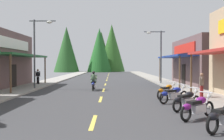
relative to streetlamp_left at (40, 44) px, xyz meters
The scene contains 15 objects.
ground 8.63m from the streetlamp_left, 44.97° to the left, with size 10.81×81.07×0.10m, color #38383A.
sidewalk_left 6.75m from the streetlamp_left, 103.02° to the left, with size 2.61×81.07×0.12m, color #9E9991.
sidewalk_right 13.84m from the streetlamp_left, 24.12° to the left, with size 2.61×81.07×0.12m, color gray.
centerline_dashes 10.89m from the streetlamp_left, 57.69° to the left, with size 0.16×55.94×0.01m.
storefront_right_far 17.28m from the streetlamp_left, 15.03° to the left, with size 8.23×10.01×4.73m.
streetlamp_left is the anchor object (origin of this frame).
streetlamp_right 12.03m from the streetlamp_left, 25.23° to the left, with size 2.19×0.30×5.59m.
motorcycle_parked_right_2 15.01m from the streetlamp_left, 49.65° to the right, with size 1.78×1.36×1.04m.
motorcycle_parked_right_3 13.81m from the streetlamp_left, 44.27° to the right, with size 1.72×1.44×1.04m.
motorcycle_parked_right_4 12.40m from the streetlamp_left, 37.01° to the right, with size 1.89×1.17×1.04m.
motorcycle_parked_right_5 11.51m from the streetlamp_left, 30.03° to the right, with size 1.58×1.59×1.04m.
rider_cruising_lead 5.65m from the streetlamp_left, ahead, with size 0.60×2.14×1.57m.
pedestrian_by_shop 5.63m from the streetlamp_left, 107.53° to the left, with size 0.53×0.38×1.61m.
pedestrian_browsing 13.24m from the streetlamp_left, 25.83° to the right, with size 0.43×0.45×1.60m.
treeline_backdrop 47.25m from the streetlamp_left, 88.16° to the left, with size 18.69×13.10×13.19m.
Camera 1 is at (0.69, -0.69, 2.16)m, focal length 39.86 mm.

